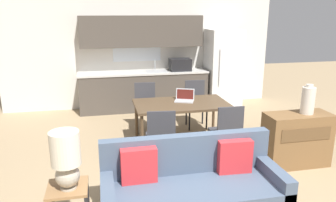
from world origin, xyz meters
The scene contains 14 objects.
wall_back centered at (0.00, 4.63, 1.35)m, with size 6.40×0.07×2.70m.
kitchen_counter centered at (0.02, 4.33, 0.84)m, with size 2.96×0.65×2.15m.
refrigerator centered at (1.91, 4.22, 0.92)m, with size 0.77×0.76×1.84m.
dining_table centered at (0.34, 2.07, 0.68)m, with size 1.58×0.91×0.74m.
couch centered at (-0.04, 0.06, 0.34)m, with size 2.01×0.80×0.87m.
side_table centered at (-1.38, 0.00, 0.35)m, with size 0.41×0.41×0.53m.
table_lamp centered at (-1.36, -0.03, 0.87)m, with size 0.29×0.29×0.60m.
credenza centered at (1.83, 0.94, 0.40)m, with size 0.97×0.43×0.80m.
vase centered at (1.95, 0.94, 1.00)m, with size 0.19×0.19×0.44m.
dining_chair_near_right centered at (0.84, 1.25, 0.51)m, with size 0.42×0.42×0.92m.
dining_chair_far_right centered at (0.85, 2.91, 0.51)m, with size 0.45×0.45×0.92m.
dining_chair_near_left centered at (-0.18, 1.24, 0.51)m, with size 0.46×0.46×0.92m.
dining_chair_far_left centered at (-0.16, 2.90, 0.51)m, with size 0.45×0.45×0.92m.
laptop centered at (0.43, 2.20, 0.79)m, with size 0.39×0.36×0.20m.
Camera 1 is at (-0.99, -3.11, 2.26)m, focal length 35.00 mm.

